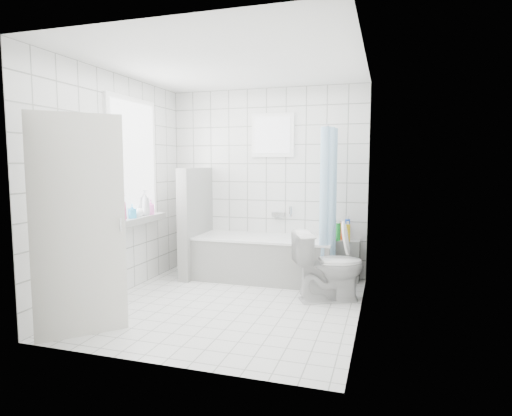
% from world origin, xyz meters
% --- Properties ---
extents(ground, '(3.00, 3.00, 0.00)m').
position_xyz_m(ground, '(0.00, 0.00, 0.00)').
color(ground, white).
rests_on(ground, ground).
extents(ceiling, '(3.00, 3.00, 0.00)m').
position_xyz_m(ceiling, '(0.00, 0.00, 2.60)').
color(ceiling, white).
rests_on(ceiling, ground).
extents(wall_back, '(2.80, 0.02, 2.60)m').
position_xyz_m(wall_back, '(0.00, 1.50, 1.30)').
color(wall_back, white).
rests_on(wall_back, ground).
extents(wall_front, '(2.80, 0.02, 2.60)m').
position_xyz_m(wall_front, '(0.00, -1.50, 1.30)').
color(wall_front, white).
rests_on(wall_front, ground).
extents(wall_left, '(0.02, 3.00, 2.60)m').
position_xyz_m(wall_left, '(-1.40, 0.00, 1.30)').
color(wall_left, white).
rests_on(wall_left, ground).
extents(wall_right, '(0.02, 3.00, 2.60)m').
position_xyz_m(wall_right, '(1.40, 0.00, 1.30)').
color(wall_right, white).
rests_on(wall_right, ground).
extents(window_left, '(0.01, 0.90, 1.40)m').
position_xyz_m(window_left, '(-1.35, 0.30, 1.60)').
color(window_left, white).
rests_on(window_left, wall_left).
extents(window_back, '(0.50, 0.01, 0.50)m').
position_xyz_m(window_back, '(0.10, 1.46, 1.95)').
color(window_back, white).
rests_on(window_back, wall_back).
extents(window_sill, '(0.18, 1.02, 0.08)m').
position_xyz_m(window_sill, '(-1.31, 0.30, 0.86)').
color(window_sill, white).
rests_on(window_sill, wall_left).
extents(door, '(0.59, 0.60, 2.00)m').
position_xyz_m(door, '(-0.97, -1.19, 1.00)').
color(door, silver).
rests_on(door, ground).
extents(bathtub, '(1.85, 0.77, 0.58)m').
position_xyz_m(bathtub, '(0.09, 1.12, 0.29)').
color(bathtub, white).
rests_on(bathtub, ground).
extents(partition_wall, '(0.15, 0.85, 1.50)m').
position_xyz_m(partition_wall, '(-0.90, 1.07, 0.75)').
color(partition_wall, white).
rests_on(partition_wall, ground).
extents(tiled_ledge, '(0.40, 0.24, 0.55)m').
position_xyz_m(tiled_ledge, '(1.12, 1.38, 0.28)').
color(tiled_ledge, white).
rests_on(tiled_ledge, ground).
extents(toilet, '(0.91, 0.74, 0.81)m').
position_xyz_m(toilet, '(1.03, 0.48, 0.40)').
color(toilet, white).
rests_on(toilet, ground).
extents(curtain_rod, '(0.02, 0.80, 0.02)m').
position_xyz_m(curtain_rod, '(0.95, 1.10, 2.00)').
color(curtain_rod, silver).
rests_on(curtain_rod, wall_back).
extents(shower_curtain, '(0.14, 0.48, 1.78)m').
position_xyz_m(shower_curtain, '(0.95, 0.97, 1.10)').
color(shower_curtain, '#4594CC').
rests_on(shower_curtain, curtain_rod).
extents(tub_faucet, '(0.18, 0.06, 0.06)m').
position_xyz_m(tub_faucet, '(0.19, 1.46, 0.85)').
color(tub_faucet, silver).
rests_on(tub_faucet, wall_back).
extents(sill_bottles, '(0.17, 0.76, 0.33)m').
position_xyz_m(sill_bottles, '(-1.30, 0.26, 1.03)').
color(sill_bottles, '#C84D81').
rests_on(sill_bottles, window_sill).
extents(ledge_bottles, '(0.19, 0.19, 0.28)m').
position_xyz_m(ledge_bottles, '(1.11, 1.34, 0.67)').
color(ledge_bottles, green).
rests_on(ledge_bottles, tiled_ledge).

